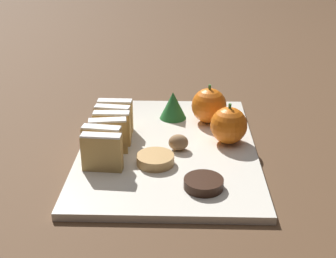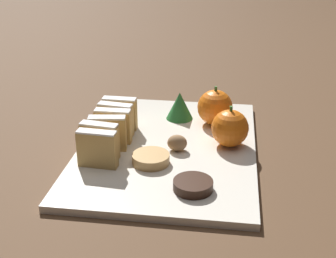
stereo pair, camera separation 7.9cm
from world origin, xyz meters
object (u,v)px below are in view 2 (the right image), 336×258
Objects in this scene: chocolate_cookie at (193,185)px; orange_near at (215,107)px; orange_far at (230,128)px; walnut at (177,143)px.

orange_near is at bearing 85.46° from chocolate_cookie.
orange_far is 0.09m from walnut.
orange_far is 2.16× the size of walnut.
orange_far is at bearing 72.23° from chocolate_cookie.
orange_near reaches higher than walnut.
orange_far is 0.16m from chocolate_cookie.
orange_near reaches higher than chocolate_cookie.
orange_near is 1.28× the size of chocolate_cookie.
orange_far reaches higher than walnut.
orange_far is at bearing 19.99° from walnut.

